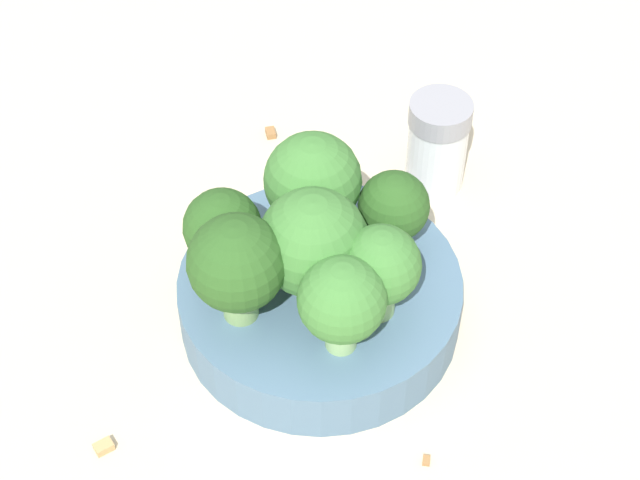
% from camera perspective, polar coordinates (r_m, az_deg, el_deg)
% --- Properties ---
extents(ground_plane, '(3.00, 3.00, 0.00)m').
position_cam_1_polar(ground_plane, '(0.60, -0.00, -4.19)').
color(ground_plane, beige).
extents(bowl, '(0.15, 0.15, 0.03)m').
position_cam_1_polar(bowl, '(0.59, -0.00, -3.22)').
color(bowl, slate).
rests_on(bowl, ground_plane).
extents(broccoli_floret_0, '(0.06, 0.06, 0.07)m').
position_cam_1_polar(broccoli_floret_0, '(0.54, -0.27, -0.26)').
color(broccoli_floret_0, '#7A9E5B').
rests_on(broccoli_floret_0, bowl).
extents(broccoli_floret_1, '(0.04, 0.04, 0.06)m').
position_cam_1_polar(broccoli_floret_1, '(0.52, 1.18, -3.31)').
color(broccoli_floret_1, '#8EB770').
rests_on(broccoli_floret_1, bowl).
extents(broccoli_floret_2, '(0.05, 0.05, 0.07)m').
position_cam_1_polar(broccoli_floret_2, '(0.57, -0.39, 3.08)').
color(broccoli_floret_2, '#84AD66').
rests_on(broccoli_floret_2, bowl).
extents(broccoli_floret_3, '(0.04, 0.04, 0.05)m').
position_cam_1_polar(broccoli_floret_3, '(0.56, -5.23, 0.61)').
color(broccoli_floret_3, '#8EB770').
rests_on(broccoli_floret_3, bowl).
extents(broccoli_floret_4, '(0.05, 0.05, 0.07)m').
position_cam_1_polar(broccoli_floret_4, '(0.53, -4.45, -1.35)').
color(broccoli_floret_4, '#7A9E5B').
rests_on(broccoli_floret_4, bowl).
extents(broccoli_floret_5, '(0.04, 0.04, 0.06)m').
position_cam_1_polar(broccoli_floret_5, '(0.54, 3.29, -1.44)').
color(broccoli_floret_5, '#84AD66').
rests_on(broccoli_floret_5, bowl).
extents(broccoli_floret_6, '(0.04, 0.04, 0.05)m').
position_cam_1_polar(broccoli_floret_6, '(0.57, 3.95, 1.71)').
color(broccoli_floret_6, '#8EB770').
rests_on(broccoli_floret_6, bowl).
extents(pepper_shaker, '(0.04, 0.04, 0.06)m').
position_cam_1_polar(pepper_shaker, '(0.65, 6.36, 5.09)').
color(pepper_shaker, silver).
rests_on(pepper_shaker, ground_plane).
extents(almond_crumb_0, '(0.01, 0.01, 0.01)m').
position_cam_1_polar(almond_crumb_0, '(0.70, -2.66, 5.86)').
color(almond_crumb_0, olive).
rests_on(almond_crumb_0, ground_plane).
extents(almond_crumb_1, '(0.01, 0.01, 0.01)m').
position_cam_1_polar(almond_crumb_1, '(0.56, -11.49, -10.63)').
color(almond_crumb_1, tan).
rests_on(almond_crumb_1, ground_plane).
extents(almond_crumb_2, '(0.01, 0.01, 0.01)m').
position_cam_1_polar(almond_crumb_2, '(0.55, 5.70, -11.55)').
color(almond_crumb_2, olive).
rests_on(almond_crumb_2, ground_plane).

